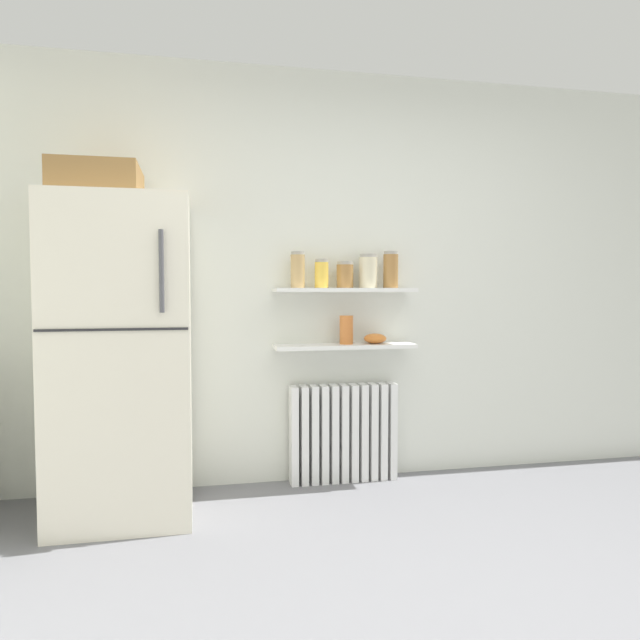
# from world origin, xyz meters

# --- Properties ---
(ground_plane) EXTENTS (7.04, 7.04, 0.00)m
(ground_plane) POSITION_xyz_m (0.00, 0.50, 0.00)
(ground_plane) COLOR slate
(back_wall) EXTENTS (7.04, 0.10, 2.60)m
(back_wall) POSITION_xyz_m (0.00, 2.05, 1.30)
(back_wall) COLOR silver
(back_wall) RESTS_ON ground_plane
(refrigerator) EXTENTS (0.72, 0.74, 1.87)m
(refrigerator) POSITION_xyz_m (-1.40, 1.65, 0.89)
(refrigerator) COLOR silver
(refrigerator) RESTS_ON ground_plane
(radiator) EXTENTS (0.69, 0.12, 0.62)m
(radiator) POSITION_xyz_m (-0.10, 1.92, 0.31)
(radiator) COLOR white
(radiator) RESTS_ON ground_plane
(wall_shelf_lower) EXTENTS (0.89, 0.22, 0.02)m
(wall_shelf_lower) POSITION_xyz_m (-0.10, 1.89, 0.87)
(wall_shelf_lower) COLOR white
(wall_shelf_upper) EXTENTS (0.89, 0.22, 0.02)m
(wall_shelf_upper) POSITION_xyz_m (-0.10, 1.89, 1.22)
(wall_shelf_upper) COLOR white
(storage_jar_0) EXTENTS (0.09, 0.09, 0.22)m
(storage_jar_0) POSITION_xyz_m (-0.40, 1.89, 1.34)
(storage_jar_0) COLOR tan
(storage_jar_0) RESTS_ON wall_shelf_upper
(storage_jar_1) EXTENTS (0.09, 0.09, 0.18)m
(storage_jar_1) POSITION_xyz_m (-0.25, 1.89, 1.32)
(storage_jar_1) COLOR yellow
(storage_jar_1) RESTS_ON wall_shelf_upper
(storage_jar_2) EXTENTS (0.11, 0.11, 0.16)m
(storage_jar_2) POSITION_xyz_m (-0.10, 1.89, 1.31)
(storage_jar_2) COLOR olive
(storage_jar_2) RESTS_ON wall_shelf_upper
(storage_jar_3) EXTENTS (0.12, 0.12, 0.21)m
(storage_jar_3) POSITION_xyz_m (0.05, 1.89, 1.34)
(storage_jar_3) COLOR beige
(storage_jar_3) RESTS_ON wall_shelf_upper
(storage_jar_4) EXTENTS (0.09, 0.09, 0.23)m
(storage_jar_4) POSITION_xyz_m (0.20, 1.89, 1.35)
(storage_jar_4) COLOR olive
(storage_jar_4) RESTS_ON wall_shelf_upper
(vase) EXTENTS (0.09, 0.09, 0.18)m
(vase) POSITION_xyz_m (-0.09, 1.89, 0.97)
(vase) COLOR #CC7033
(vase) RESTS_ON wall_shelf_lower
(shelf_bowl) EXTENTS (0.14, 0.14, 0.06)m
(shelf_bowl) POSITION_xyz_m (0.10, 1.89, 0.91)
(shelf_bowl) COLOR orange
(shelf_bowl) RESTS_ON wall_shelf_lower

